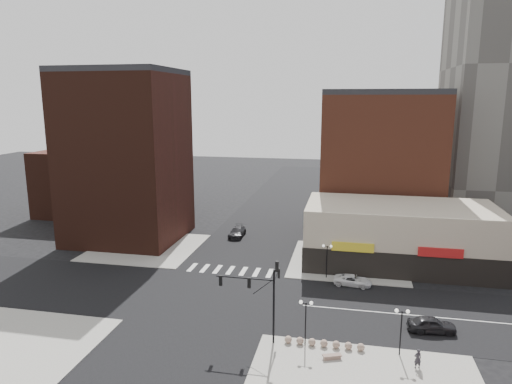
# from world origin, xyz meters

# --- Properties ---
(ground) EXTENTS (240.00, 240.00, 0.00)m
(ground) POSITION_xyz_m (0.00, 0.00, 0.00)
(ground) COLOR black
(ground) RESTS_ON ground
(road_ew) EXTENTS (200.00, 14.00, 0.02)m
(road_ew) POSITION_xyz_m (0.00, 0.00, 0.01)
(road_ew) COLOR black
(road_ew) RESTS_ON ground
(road_ns) EXTENTS (14.00, 200.00, 0.02)m
(road_ns) POSITION_xyz_m (0.00, 0.00, 0.01)
(road_ns) COLOR black
(road_ns) RESTS_ON ground
(sidewalk_nw) EXTENTS (15.00, 15.00, 0.12)m
(sidewalk_nw) POSITION_xyz_m (-14.50, 14.50, 0.06)
(sidewalk_nw) COLOR gray
(sidewalk_nw) RESTS_ON ground
(sidewalk_ne) EXTENTS (15.00, 15.00, 0.12)m
(sidewalk_ne) POSITION_xyz_m (14.50, 14.50, 0.06)
(sidewalk_ne) COLOR gray
(sidewalk_ne) RESTS_ON ground
(sidewalk_sw) EXTENTS (15.00, 15.00, 0.12)m
(sidewalk_sw) POSITION_xyz_m (-14.50, -14.50, 0.06)
(sidewalk_sw) COLOR gray
(sidewalk_sw) RESTS_ON ground
(building_nw) EXTENTS (16.00, 15.00, 25.00)m
(building_nw) POSITION_xyz_m (-19.00, 18.50, 12.50)
(building_nw) COLOR #371A11
(building_nw) RESTS_ON ground
(building_nw_low) EXTENTS (20.00, 18.00, 12.00)m
(building_nw_low) POSITION_xyz_m (-32.00, 34.00, 6.00)
(building_nw_low) COLOR #371A11
(building_nw_low) RESTS_ON ground
(building_ne_midrise) EXTENTS (18.00, 15.00, 22.00)m
(building_ne_midrise) POSITION_xyz_m (19.00, 29.50, 11.00)
(building_ne_midrise) COLOR brown
(building_ne_midrise) RESTS_ON ground
(building_ne_row) EXTENTS (24.20, 12.20, 8.00)m
(building_ne_row) POSITION_xyz_m (21.00, 15.00, 3.30)
(building_ne_row) COLOR #BAAB94
(building_ne_row) RESTS_ON ground
(traffic_signal) EXTENTS (5.59, 3.09, 7.77)m
(traffic_signal) POSITION_xyz_m (7.24, -7.83, 4.96)
(traffic_signal) COLOR black
(traffic_signal) RESTS_ON ground
(street_lamp_se_a) EXTENTS (1.22, 0.32, 4.16)m
(street_lamp_se_a) POSITION_xyz_m (11.00, -8.00, 3.29)
(street_lamp_se_a) COLOR black
(street_lamp_se_a) RESTS_ON sidewalk_se
(street_lamp_se_b) EXTENTS (1.22, 0.32, 4.16)m
(street_lamp_se_b) POSITION_xyz_m (19.00, -8.00, 3.29)
(street_lamp_se_b) COLOR black
(street_lamp_se_b) RESTS_ON sidewalk_se
(street_lamp_ne) EXTENTS (1.22, 0.32, 4.16)m
(street_lamp_ne) POSITION_xyz_m (12.00, 8.00, 3.29)
(street_lamp_ne) COLOR black
(street_lamp_ne) RESTS_ON sidewalk_ne
(bollard_row) EXTENTS (6.96, 0.66, 0.66)m
(bollard_row) POSITION_xyz_m (12.65, -8.00, 0.45)
(bollard_row) COLOR gray
(bollard_row) RESTS_ON sidewalk_se
(white_suv) EXTENTS (4.54, 2.38, 1.22)m
(white_suv) POSITION_xyz_m (15.14, 6.50, 0.61)
(white_suv) COLOR white
(white_suv) RESTS_ON ground
(dark_sedan_east) EXTENTS (4.50, 2.15, 1.48)m
(dark_sedan_east) POSITION_xyz_m (22.34, -3.12, 0.74)
(dark_sedan_east) COLOR black
(dark_sedan_east) RESTS_ON ground
(dark_sedan_north) EXTENTS (2.17, 5.20, 1.50)m
(dark_sedan_north) POSITION_xyz_m (-2.76, 22.53, 0.75)
(dark_sedan_north) COLOR black
(dark_sedan_north) RESTS_ON ground
(pedestrian) EXTENTS (0.70, 0.57, 1.67)m
(pedestrian) POSITION_xyz_m (20.20, -9.75, 0.96)
(pedestrian) COLOR #28262C
(pedestrian) RESTS_ON sidewalk_se
(stone_bench) EXTENTS (1.67, 1.02, 0.37)m
(stone_bench) POSITION_xyz_m (13.43, -9.78, 0.32)
(stone_bench) COLOR #82675A
(stone_bench) RESTS_ON sidewalk_se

